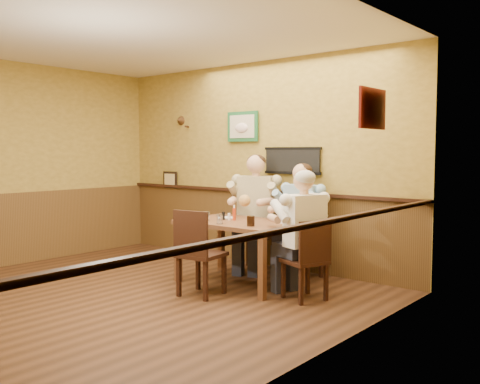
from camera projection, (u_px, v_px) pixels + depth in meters
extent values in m
plane|color=#331D0F|center=(109.00, 300.00, 5.64)|extent=(5.00, 5.00, 0.00)
cube|color=silver|center=(104.00, 30.00, 5.43)|extent=(5.00, 5.00, 0.02)
cube|color=#B3973E|center=(255.00, 164.00, 7.45)|extent=(5.00, 0.02, 2.80)
cube|color=#B3973E|center=(312.00, 175.00, 3.94)|extent=(0.02, 5.00, 2.80)
cube|color=brown|center=(254.00, 228.00, 7.50)|extent=(5.00, 0.02, 1.00)
cube|color=brown|center=(308.00, 294.00, 4.02)|extent=(0.02, 5.00, 1.00)
cube|color=black|center=(292.00, 161.00, 7.00)|extent=(0.88, 0.03, 0.34)
cube|color=#1F5D30|center=(243.00, 127.00, 7.51)|extent=(0.54, 0.03, 0.42)
cube|color=black|center=(170.00, 180.00, 8.53)|extent=(0.30, 0.03, 0.26)
cube|color=maroon|center=(373.00, 109.00, 4.73)|extent=(0.03, 0.48, 0.36)
cube|color=brown|center=(239.00, 223.00, 6.31)|extent=(1.40, 0.90, 0.05)
cube|color=brown|center=(178.00, 253.00, 6.45)|extent=(0.07, 0.07, 0.70)
cube|color=brown|center=(262.00, 267.00, 5.63)|extent=(0.07, 0.07, 0.70)
cube|color=brown|center=(221.00, 244.00, 7.04)|extent=(0.07, 0.07, 0.70)
cube|color=brown|center=(303.00, 256.00, 6.23)|extent=(0.07, 0.07, 0.70)
cylinder|color=silver|center=(206.00, 216.00, 6.32)|extent=(0.08, 0.08, 0.11)
cylinder|color=silver|center=(220.00, 219.00, 6.05)|extent=(0.09, 0.09, 0.11)
cylinder|color=black|center=(251.00, 221.00, 5.88)|extent=(0.11, 0.11, 0.11)
cylinder|color=red|center=(234.00, 213.00, 6.38)|extent=(0.05, 0.05, 0.16)
cylinder|color=white|center=(229.00, 217.00, 6.40)|extent=(0.04, 0.04, 0.08)
cylinder|color=black|center=(223.00, 216.00, 6.43)|extent=(0.05, 0.05, 0.09)
cylinder|color=silver|center=(226.00, 218.00, 6.56)|extent=(0.24, 0.24, 0.01)
cylinder|color=white|center=(285.00, 222.00, 6.20)|extent=(0.29, 0.29, 0.02)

